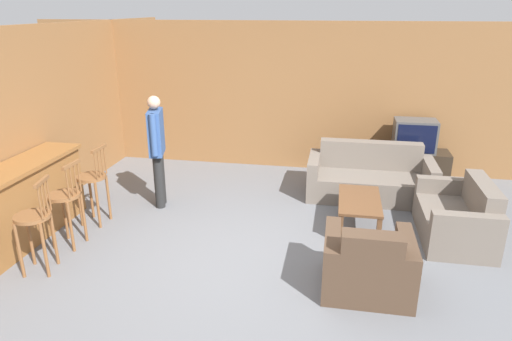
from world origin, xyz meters
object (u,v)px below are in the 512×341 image
(bar_chair_far, at_px, (93,183))
(tv, at_px, (415,136))
(coffee_table, at_px, (359,204))
(loveseat_right, at_px, (458,218))
(bar_chair_mid, at_px, (66,202))
(armchair_near, at_px, (368,266))
(person_by_window, at_px, (157,146))
(couch_far, at_px, (370,179))
(bar_chair_near, at_px, (35,224))
(tv_unit, at_px, (411,166))

(bar_chair_far, distance_m, tv, 5.09)
(bar_chair_far, bearing_deg, coffee_table, 7.70)
(bar_chair_far, relative_size, loveseat_right, 0.82)
(loveseat_right, relative_size, tv, 1.99)
(bar_chair_mid, height_order, armchair_near, bar_chair_mid)
(bar_chair_far, height_order, person_by_window, person_by_window)
(couch_far, xyz_separation_m, armchair_near, (-0.15, -2.62, 0.00))
(coffee_table, xyz_separation_m, person_by_window, (-2.89, 0.25, 0.57))
(loveseat_right, bearing_deg, tv, 98.78)
(couch_far, xyz_separation_m, person_by_window, (-3.09, -0.92, 0.64))
(person_by_window, bearing_deg, bar_chair_near, -108.10)
(bar_chair_far, xyz_separation_m, tv, (4.46, 2.45, 0.22))
(bar_chair_mid, relative_size, armchair_near, 1.20)
(bar_chair_far, relative_size, armchair_near, 1.20)
(bar_chair_far, distance_m, loveseat_right, 4.80)
(bar_chair_near, xyz_separation_m, loveseat_right, (4.77, 1.66, -0.30))
(bar_chair_far, distance_m, couch_far, 4.09)
(bar_chair_mid, distance_m, armchair_near, 3.61)
(bar_chair_mid, height_order, couch_far, bar_chair_mid)
(person_by_window, bearing_deg, loveseat_right, -4.19)
(bar_chair_far, bearing_deg, tv_unit, 28.80)
(person_by_window, bearing_deg, couch_far, 16.58)
(bar_chair_near, height_order, bar_chair_mid, same)
(bar_chair_near, distance_m, person_by_window, 2.10)
(tv_unit, height_order, tv, tv)
(bar_chair_mid, xyz_separation_m, person_by_window, (0.64, 1.37, 0.34))
(bar_chair_near, height_order, loveseat_right, bar_chair_near)
(tv_unit, bearing_deg, couch_far, -132.00)
(loveseat_right, bearing_deg, person_by_window, 175.81)
(bar_chair_near, relative_size, coffee_table, 1.08)
(armchair_near, distance_m, loveseat_right, 1.83)
(coffee_table, height_order, tv_unit, tv_unit)
(tv_unit, relative_size, tv, 1.78)
(bar_chair_far, xyz_separation_m, couch_far, (3.73, 1.65, -0.30))
(loveseat_right, relative_size, tv_unit, 1.12)
(coffee_table, bearing_deg, loveseat_right, -2.55)
(coffee_table, bearing_deg, bar_chair_mid, -162.41)
(coffee_table, relative_size, person_by_window, 0.61)
(bar_chair_near, height_order, coffee_table, bar_chair_near)
(tv, bearing_deg, bar_chair_far, -151.23)
(loveseat_right, bearing_deg, armchair_near, -130.34)
(coffee_table, distance_m, tv_unit, 2.18)
(bar_chair_near, bearing_deg, armchair_near, 4.29)
(couch_far, bearing_deg, tv_unit, 48.00)
(bar_chair_near, xyz_separation_m, coffee_table, (3.54, 1.72, -0.23))
(couch_far, relative_size, armchair_near, 2.09)
(armchair_near, xyz_separation_m, tv, (0.87, 3.42, 0.52))
(loveseat_right, xyz_separation_m, coffee_table, (-1.23, 0.06, 0.08))
(bar_chair_far, bearing_deg, bar_chair_near, -90.01)
(bar_chair_mid, bearing_deg, person_by_window, 64.85)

